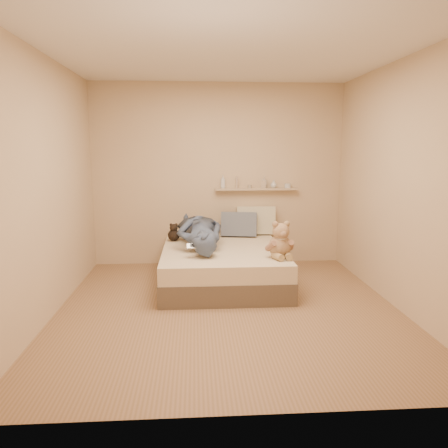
{
  "coord_description": "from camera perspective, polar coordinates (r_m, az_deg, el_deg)",
  "views": [
    {
      "loc": [
        -0.34,
        -4.43,
        1.69
      ],
      "look_at": [
        0.0,
        0.65,
        0.8
      ],
      "focal_mm": 35.0,
      "sensor_mm": 36.0,
      "label": 1
    }
  ],
  "objects": [
    {
      "name": "room",
      "position": [
        4.46,
        0.56,
        4.9
      ],
      "size": [
        3.8,
        3.8,
        3.8
      ],
      "color": "#8F694A",
      "rests_on": "ground"
    },
    {
      "name": "pillow_grey",
      "position": [
        6.17,
        1.97,
        -0.07
      ],
      "size": [
        0.53,
        0.3,
        0.36
      ],
      "primitive_type": "cube",
      "rotation": [
        -0.26,
        0.0,
        -0.17
      ],
      "color": "slate",
      "rests_on": "bed"
    },
    {
      "name": "dark_plush",
      "position": [
        5.9,
        -6.58,
        -1.22
      ],
      "size": [
        0.16,
        0.16,
        0.25
      ],
      "color": "black",
      "rests_on": "bed"
    },
    {
      "name": "person",
      "position": [
        5.66,
        -3.26,
        -0.73
      ],
      "size": [
        0.7,
        1.67,
        0.39
      ],
      "primitive_type": "imported",
      "rotation": [
        0.0,
        0.0,
        3.21
      ],
      "color": "#3F4D64",
      "rests_on": "bed"
    },
    {
      "name": "game_console",
      "position": [
        4.98,
        -3.97,
        -2.88
      ],
      "size": [
        0.16,
        0.08,
        0.05
      ],
      "color": "silver",
      "rests_on": "bed"
    },
    {
      "name": "wall_shelf",
      "position": [
        6.36,
        4.25,
        4.57
      ],
      "size": [
        1.2,
        0.12,
        0.03
      ],
      "primitive_type": "cube",
      "color": "tan",
      "rests_on": "wall_back"
    },
    {
      "name": "teddy_bear",
      "position": [
        5.0,
        7.39,
        -2.43
      ],
      "size": [
        0.35,
        0.35,
        0.43
      ],
      "color": "#A07C58",
      "rests_on": "bed"
    },
    {
      "name": "bed",
      "position": [
        5.56,
        -0.19,
        -5.35
      ],
      "size": [
        1.5,
        1.9,
        0.45
      ],
      "color": "brown",
      "rests_on": "floor"
    },
    {
      "name": "shelf_bottles",
      "position": [
        6.35,
        4.31,
        5.34
      ],
      "size": [
        1.04,
        0.1,
        0.19
      ],
      "color": "silver",
      "rests_on": "wall_shelf"
    },
    {
      "name": "pillow_cream",
      "position": [
        6.33,
        4.19,
        0.45
      ],
      "size": [
        0.56,
        0.26,
        0.42
      ],
      "primitive_type": "cube",
      "rotation": [
        -0.19,
        0.0,
        -0.05
      ],
      "color": "#C2B999",
      "rests_on": "bed"
    }
  ]
}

